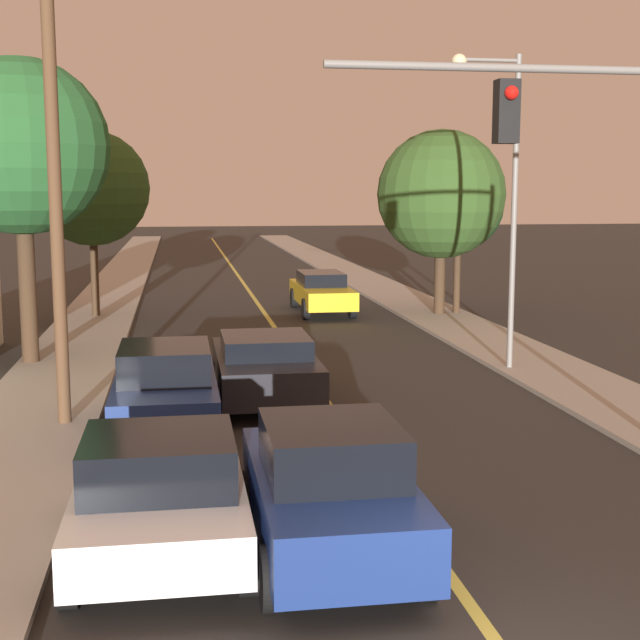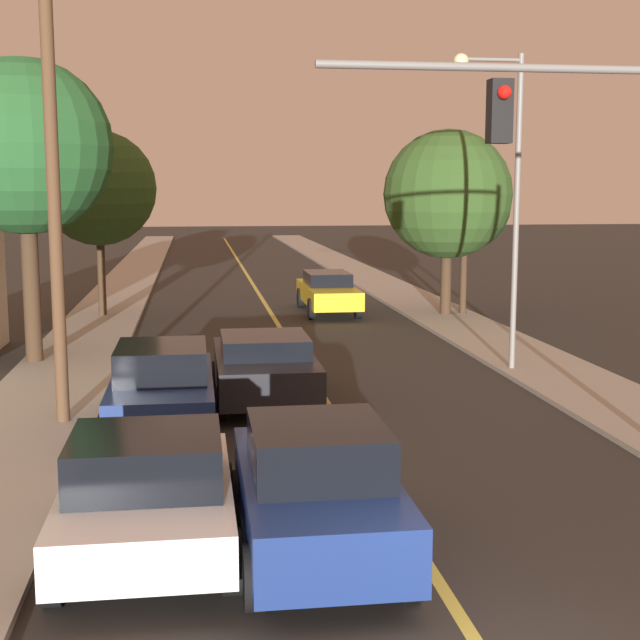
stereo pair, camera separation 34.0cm
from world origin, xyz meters
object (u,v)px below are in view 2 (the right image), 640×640
(car_near_lane_front, at_px, (317,490))
(tree_right_near, at_px, (465,206))
(car_far_oncoming, at_px, (328,291))
(traffic_signal_mast, at_px, (616,187))
(car_outer_lane_second, at_px, (163,390))
(car_near_lane_second, at_px, (264,367))
(tree_left_near, at_px, (98,189))
(tree_left_far, at_px, (25,148))
(car_outer_lane_front, at_px, (148,493))
(utility_pole_left, at_px, (53,178))
(streetlamp_right, at_px, (503,171))
(tree_right_far, at_px, (448,195))

(car_near_lane_front, bearing_deg, tree_right_near, 68.28)
(car_far_oncoming, distance_m, traffic_signal_mast, 19.23)
(car_outer_lane_second, bearing_deg, traffic_signal_mast, -26.04)
(car_far_oncoming, bearing_deg, car_near_lane_second, 75.94)
(car_far_oncoming, height_order, tree_right_near, tree_right_near)
(tree_left_near, bearing_deg, tree_left_far, -96.09)
(car_outer_lane_front, bearing_deg, car_near_lane_front, -10.00)
(car_outer_lane_second, distance_m, tree_right_near, 17.36)
(car_outer_lane_front, height_order, utility_pole_left, utility_pole_left)
(car_near_lane_front, xyz_separation_m, streetlamp_right, (5.80, 10.21, 3.95))
(car_near_lane_front, relative_size, tree_left_far, 0.54)
(car_near_lane_front, relative_size, car_outer_lane_second, 0.94)
(utility_pole_left, bearing_deg, car_outer_lane_second, -24.34)
(tree_left_far, bearing_deg, traffic_signal_mast, -45.31)
(car_far_oncoming, height_order, tree_left_far, tree_left_far)
(traffic_signal_mast, height_order, tree_right_near, traffic_signal_mast)
(car_near_lane_front, bearing_deg, tree_left_far, 113.09)
(car_near_lane_front, bearing_deg, car_outer_lane_second, 109.24)
(traffic_signal_mast, bearing_deg, tree_left_far, 134.69)
(car_outer_lane_front, bearing_deg, tree_right_near, 63.03)
(tree_left_far, relative_size, tree_right_far, 1.18)
(car_outer_lane_front, height_order, tree_left_far, tree_left_far)
(car_near_lane_front, height_order, car_near_lane_second, car_near_lane_front)
(tree_right_near, relative_size, tree_right_far, 0.84)
(car_near_lane_second, bearing_deg, tree_right_near, 56.19)
(traffic_signal_mast, bearing_deg, tree_left_near, 116.70)
(car_near_lane_second, distance_m, tree_right_far, 14.10)
(car_outer_lane_second, bearing_deg, streetlamp_right, 29.87)
(car_outer_lane_front, relative_size, car_far_oncoming, 0.76)
(tree_left_far, bearing_deg, tree_right_near, 27.63)
(car_outer_lane_second, relative_size, tree_left_near, 0.69)
(tree_left_near, bearing_deg, tree_right_far, -6.71)
(streetlamp_right, height_order, utility_pole_left, utility_pole_left)
(car_near_lane_front, xyz_separation_m, tree_right_near, (7.85, 19.71, 2.98))
(traffic_signal_mast, distance_m, tree_left_far, 14.57)
(tree_left_far, xyz_separation_m, tree_right_near, (13.29, 6.95, -1.56))
(car_outer_lane_second, xyz_separation_m, tree_left_near, (-2.56, 15.26, 3.58))
(traffic_signal_mast, distance_m, tree_right_far, 17.36)
(car_near_lane_front, xyz_separation_m, traffic_signal_mast, (4.79, 2.42, 3.57))
(car_near_lane_second, relative_size, car_far_oncoming, 0.84)
(car_outer_lane_front, distance_m, streetlamp_right, 13.20)
(tree_right_far, bearing_deg, utility_pole_left, -130.36)
(car_outer_lane_front, distance_m, utility_pole_left, 7.53)
(traffic_signal_mast, height_order, tree_left_near, tree_left_near)
(tree_left_far, xyz_separation_m, tree_right_far, (12.63, 6.86, -1.18))
(utility_pole_left, distance_m, tree_right_near, 17.62)
(car_near_lane_second, height_order, car_outer_lane_front, car_outer_lane_front)
(car_far_oncoming, relative_size, tree_left_far, 0.68)
(car_near_lane_second, distance_m, tree_left_far, 8.59)
(car_near_lane_second, relative_size, tree_left_near, 0.69)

